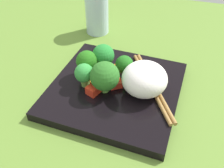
{
  "coord_description": "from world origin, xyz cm",
  "views": [
    {
      "loc": [
        38.39,
        11.0,
        37.01
      ],
      "look_at": [
        1.8,
        -0.17,
        3.9
      ],
      "focal_mm": 40.75,
      "sensor_mm": 36.0,
      "label": 1
    }
  ],
  "objects_px": {
    "broccoli_floret_4": "(124,65)",
    "drinking_glass": "(97,14)",
    "chopstick_pair": "(152,85)",
    "square_plate": "(115,89)",
    "carrot_slice_0": "(113,79)",
    "rice_mound": "(144,80)"
  },
  "relations": [
    {
      "from": "carrot_slice_0",
      "to": "chopstick_pair",
      "type": "bearing_deg",
      "value": 92.53
    },
    {
      "from": "chopstick_pair",
      "to": "drinking_glass",
      "type": "bearing_deg",
      "value": 12.44
    },
    {
      "from": "carrot_slice_0",
      "to": "drinking_glass",
      "type": "bearing_deg",
      "value": -152.92
    },
    {
      "from": "rice_mound",
      "to": "broccoli_floret_4",
      "type": "height_order",
      "value": "rice_mound"
    },
    {
      "from": "drinking_glass",
      "to": "rice_mound",
      "type": "bearing_deg",
      "value": 37.25
    },
    {
      "from": "square_plate",
      "to": "broccoli_floret_4",
      "type": "bearing_deg",
      "value": 168.76
    },
    {
      "from": "square_plate",
      "to": "drinking_glass",
      "type": "xyz_separation_m",
      "value": [
        -0.24,
        -0.12,
        0.04
      ]
    },
    {
      "from": "square_plate",
      "to": "broccoli_floret_4",
      "type": "relative_size",
      "value": 5.27
    },
    {
      "from": "rice_mound",
      "to": "drinking_glass",
      "type": "bearing_deg",
      "value": -142.75
    },
    {
      "from": "chopstick_pair",
      "to": "drinking_glass",
      "type": "height_order",
      "value": "drinking_glass"
    },
    {
      "from": "rice_mound",
      "to": "chopstick_pair",
      "type": "xyz_separation_m",
      "value": [
        -0.02,
        0.01,
        -0.03
      ]
    },
    {
      "from": "broccoli_floret_4",
      "to": "drinking_glass",
      "type": "relative_size",
      "value": 0.46
    },
    {
      "from": "square_plate",
      "to": "rice_mound",
      "type": "relative_size",
      "value": 2.89
    },
    {
      "from": "carrot_slice_0",
      "to": "drinking_glass",
      "type": "height_order",
      "value": "drinking_glass"
    },
    {
      "from": "broccoli_floret_4",
      "to": "carrot_slice_0",
      "type": "relative_size",
      "value": 1.68
    },
    {
      "from": "rice_mound",
      "to": "broccoli_floret_4",
      "type": "bearing_deg",
      "value": -129.63
    },
    {
      "from": "broccoli_floret_4",
      "to": "rice_mound",
      "type": "bearing_deg",
      "value": 50.37
    },
    {
      "from": "square_plate",
      "to": "carrot_slice_0",
      "type": "relative_size",
      "value": 8.85
    },
    {
      "from": "square_plate",
      "to": "rice_mound",
      "type": "distance_m",
      "value": 0.07
    },
    {
      "from": "square_plate",
      "to": "drinking_glass",
      "type": "distance_m",
      "value": 0.27
    },
    {
      "from": "broccoli_floret_4",
      "to": "drinking_glass",
      "type": "bearing_deg",
      "value": -146.39
    },
    {
      "from": "chopstick_pair",
      "to": "drinking_glass",
      "type": "distance_m",
      "value": 0.3
    }
  ]
}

